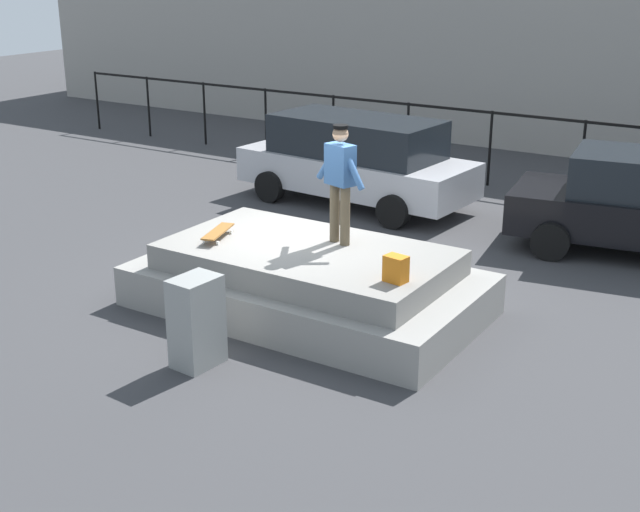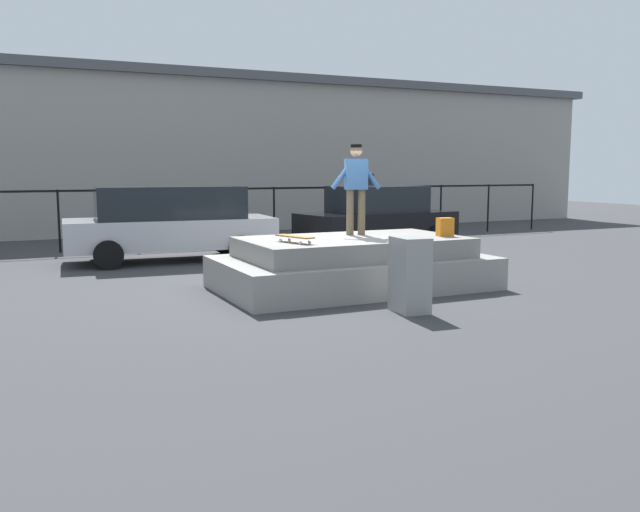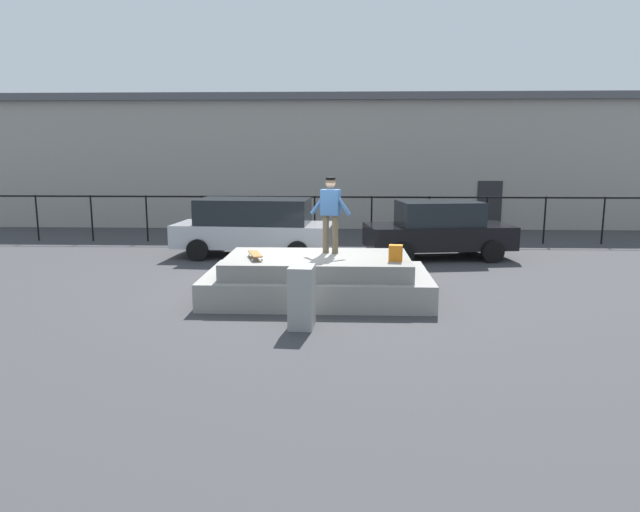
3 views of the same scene
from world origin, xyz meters
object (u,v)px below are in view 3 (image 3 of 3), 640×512
(skateboard, at_px, (255,254))
(backpack, at_px, (396,253))
(car_silver_hatchback_near, at_px, (254,226))
(utility_box, at_px, (302,297))
(car_black_sedan_mid, at_px, (438,229))
(skateboarder, at_px, (331,210))

(skateboard, distance_m, backpack, 2.96)
(car_silver_hatchback_near, bearing_deg, utility_box, -74.76)
(car_black_sedan_mid, bearing_deg, skateboarder, -124.24)
(skateboarder, xyz_separation_m, backpack, (1.38, -0.92, -0.81))
(skateboarder, relative_size, utility_box, 1.47)
(skateboarder, xyz_separation_m, car_silver_hatchback_near, (-2.45, 4.68, -0.97))
(skateboarder, xyz_separation_m, utility_box, (-0.46, -2.60, -1.33))
(car_black_sedan_mid, height_order, utility_box, car_black_sedan_mid)
(skateboarder, xyz_separation_m, car_black_sedan_mid, (3.15, 4.63, -1.04))
(backpack, relative_size, utility_box, 0.30)
(skateboarder, height_order, utility_box, skateboarder)
(skateboarder, height_order, car_black_sedan_mid, skateboarder)
(skateboarder, relative_size, car_silver_hatchback_near, 0.34)
(backpack, bearing_deg, skateboarder, 154.53)
(car_silver_hatchback_near, distance_m, utility_box, 7.56)
(backpack, relative_size, car_black_sedan_mid, 0.08)
(skateboarder, bearing_deg, backpack, -33.80)
(car_black_sedan_mid, distance_m, utility_box, 8.10)
(skateboarder, bearing_deg, skateboard, -153.79)
(backpack, xyz_separation_m, utility_box, (-1.84, -1.68, -0.53))
(skateboarder, height_order, car_silver_hatchback_near, skateboarder)
(skateboarder, bearing_deg, utility_box, -100.05)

